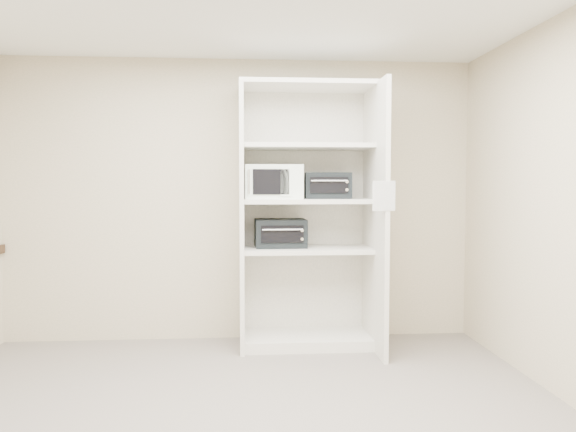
{
  "coord_description": "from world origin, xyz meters",
  "views": [
    {
      "loc": [
        0.06,
        -3.45,
        1.51
      ],
      "look_at": [
        0.42,
        1.39,
        1.23
      ],
      "focal_mm": 35.0,
      "sensor_mm": 36.0,
      "label": 1
    }
  ],
  "objects": [
    {
      "name": "floor",
      "position": [
        0.0,
        0.0,
        0.0
      ],
      "size": [
        4.5,
        4.0,
        0.01
      ],
      "primitive_type": "cube",
      "color": "#6B635A",
      "rests_on": "ground"
    },
    {
      "name": "wall_back",
      "position": [
        0.0,
        2.0,
        1.35
      ],
      "size": [
        4.5,
        0.02,
        2.7
      ],
      "primitive_type": "cube",
      "color": "beige",
      "rests_on": "ground"
    },
    {
      "name": "wall_front",
      "position": [
        0.0,
        -2.0,
        1.35
      ],
      "size": [
        4.5,
        0.02,
        2.7
      ],
      "primitive_type": "cube",
      "color": "beige",
      "rests_on": "ground"
    },
    {
      "name": "shelving_unit",
      "position": [
        0.67,
        1.7,
        1.13
      ],
      "size": [
        1.24,
        0.92,
        2.42
      ],
      "color": "white",
      "rests_on": "floor"
    },
    {
      "name": "microwave",
      "position": [
        0.31,
        1.72,
        1.53
      ],
      "size": [
        0.53,
        0.41,
        0.31
      ],
      "primitive_type": "cube",
      "rotation": [
        0.0,
        0.0,
        -0.02
      ],
      "color": "white",
      "rests_on": "shelving_unit"
    },
    {
      "name": "toaster_oven_upper",
      "position": [
        0.82,
        1.75,
        1.49
      ],
      "size": [
        0.44,
        0.34,
        0.24
      ],
      "primitive_type": "cube",
      "rotation": [
        0.0,
        0.0,
        -0.06
      ],
      "color": "black",
      "rests_on": "shelving_unit"
    },
    {
      "name": "toaster_oven_lower",
      "position": [
        0.37,
        1.74,
        1.05
      ],
      "size": [
        0.48,
        0.37,
        0.26
      ],
      "primitive_type": "cube",
      "rotation": [
        0.0,
        0.0,
        0.04
      ],
      "color": "black",
      "rests_on": "shelving_unit"
    },
    {
      "name": "paper_sign",
      "position": [
        1.19,
        1.07,
        1.41
      ],
      "size": [
        0.19,
        0.02,
        0.24
      ],
      "primitive_type": "cube",
      "rotation": [
        0.0,
        0.0,
        0.09
      ],
      "color": "white",
      "rests_on": "shelving_unit"
    }
  ]
}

